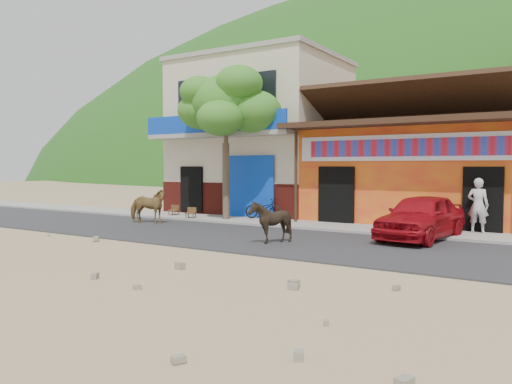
# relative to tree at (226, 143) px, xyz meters

# --- Properties ---
(ground) EXTENTS (120.00, 120.00, 0.00)m
(ground) POSITION_rel_tree_xyz_m (4.60, -5.80, -3.12)
(ground) COLOR #9E825B
(ground) RESTS_ON ground
(road) EXTENTS (60.00, 5.00, 0.04)m
(road) POSITION_rel_tree_xyz_m (4.60, -3.30, -3.10)
(road) COLOR #28282B
(road) RESTS_ON ground
(sidewalk) EXTENTS (60.00, 2.00, 0.12)m
(sidewalk) POSITION_rel_tree_xyz_m (4.60, 0.20, -3.06)
(sidewalk) COLOR gray
(sidewalk) RESTS_ON ground
(dance_club) EXTENTS (8.00, 6.00, 3.60)m
(dance_club) POSITION_rel_tree_xyz_m (6.60, 4.20, -1.32)
(dance_club) COLOR orange
(dance_club) RESTS_ON ground
(cafe_building) EXTENTS (7.00, 6.00, 7.00)m
(cafe_building) POSITION_rel_tree_xyz_m (-0.90, 4.20, 0.38)
(cafe_building) COLOR beige
(cafe_building) RESTS_ON ground
(tree) EXTENTS (3.00, 3.00, 6.00)m
(tree) POSITION_rel_tree_xyz_m (0.00, 0.00, 0.00)
(tree) COLOR #2D721E
(tree) RESTS_ON sidewalk
(cow_tan) EXTENTS (1.70, 1.20, 1.31)m
(cow_tan) POSITION_rel_tree_xyz_m (-2.11, -2.20, -2.43)
(cow_tan) COLOR olive
(cow_tan) RESTS_ON road
(cow_dark) EXTENTS (1.36, 1.28, 1.21)m
(cow_dark) POSITION_rel_tree_xyz_m (4.40, -4.00, -2.47)
(cow_dark) COLOR black
(cow_dark) RESTS_ON road
(red_car) EXTENTS (2.10, 4.15, 1.35)m
(red_car) POSITION_rel_tree_xyz_m (7.82, -1.00, -2.40)
(red_car) COLOR #A30B15
(red_car) RESTS_ON road
(scooter) EXTENTS (1.63, 0.74, 0.82)m
(scooter) POSITION_rel_tree_xyz_m (1.26, 0.78, -2.59)
(scooter) COLOR black
(scooter) RESTS_ON sidewalk
(pedestrian) EXTENTS (0.66, 0.46, 1.73)m
(pedestrian) POSITION_rel_tree_xyz_m (9.10, 0.90, -2.14)
(pedestrian) COLOR silver
(pedestrian) RESTS_ON sidewalk
(cafe_chair_left) EXTENTS (0.48, 0.48, 0.79)m
(cafe_chair_left) POSITION_rel_tree_xyz_m (-1.40, -0.50, -2.60)
(cafe_chair_left) COLOR #4D3319
(cafe_chair_left) RESTS_ON sidewalk
(cafe_chair_right) EXTENTS (0.44, 0.44, 0.79)m
(cafe_chair_right) POSITION_rel_tree_xyz_m (-2.83, 0.09, -2.60)
(cafe_chair_right) COLOR #4B2F19
(cafe_chair_right) RESTS_ON sidewalk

